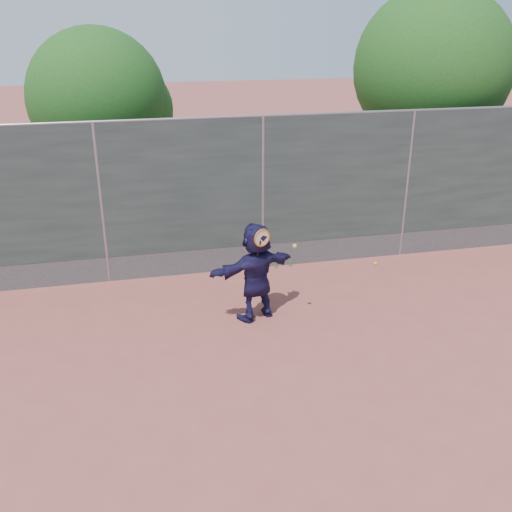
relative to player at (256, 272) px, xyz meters
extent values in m
plane|color=#9E4C42|center=(0.59, -1.51, -0.83)|extent=(80.00, 80.00, 0.00)
imported|color=#1A163D|center=(0.00, 0.00, 0.00)|extent=(1.61, 0.98, 1.66)
sphere|color=#B0D72F|center=(2.85, 1.58, -0.80)|extent=(0.07, 0.07, 0.07)
cube|color=#38423D|center=(0.59, 1.99, 0.92)|extent=(20.00, 0.04, 2.50)
cube|color=slate|center=(0.59, 1.99, -0.58)|extent=(20.00, 0.03, 0.50)
cylinder|color=gray|center=(0.59, 1.99, 2.17)|extent=(20.00, 0.05, 0.05)
cylinder|color=gray|center=(-2.41, 1.99, 0.67)|extent=(0.06, 0.06, 3.00)
cylinder|color=gray|center=(0.59, 1.99, 0.67)|extent=(0.06, 0.06, 3.00)
cylinder|color=gray|center=(3.59, 1.99, 0.67)|extent=(0.06, 0.06, 3.00)
torus|color=#C96212|center=(0.05, -0.20, 0.66)|extent=(0.28, 0.13, 0.29)
cylinder|color=beige|center=(0.05, -0.20, 0.66)|extent=(0.23, 0.10, 0.25)
cylinder|color=black|center=(0.00, -0.18, 0.46)|extent=(0.08, 0.13, 0.33)
sphere|color=#B0D72F|center=(0.56, -0.27, 0.51)|extent=(0.07, 0.07, 0.07)
cylinder|color=#382314|center=(5.09, 4.19, 0.47)|extent=(0.28, 0.28, 2.60)
sphere|color=#23561C|center=(5.09, 4.19, 2.76)|extent=(3.60, 3.60, 3.60)
sphere|color=#23561C|center=(5.81, 4.39, 2.40)|extent=(2.52, 2.52, 2.52)
cylinder|color=#382314|center=(-2.41, 4.99, 0.27)|extent=(0.28, 0.28, 2.20)
sphere|color=#23561C|center=(-2.41, 4.99, 2.20)|extent=(3.00, 3.00, 3.00)
sphere|color=#23561C|center=(-1.81, 5.19, 1.90)|extent=(2.10, 2.10, 2.10)
cone|color=#387226|center=(0.84, 1.87, -0.70)|extent=(0.03, 0.03, 0.26)
cone|color=#387226|center=(1.14, 1.89, -0.68)|extent=(0.03, 0.03, 0.30)
cone|color=#387226|center=(0.49, 1.85, -0.72)|extent=(0.03, 0.03, 0.22)
camera|label=1|loc=(-1.87, -8.23, 3.81)|focal=40.00mm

